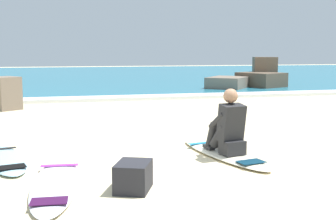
% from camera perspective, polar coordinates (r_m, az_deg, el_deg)
% --- Properties ---
extents(ground_plane, '(80.00, 80.00, 0.00)m').
position_cam_1_polar(ground_plane, '(6.47, -2.50, -6.14)').
color(ground_plane, beige).
extents(sea, '(80.00, 28.00, 0.10)m').
position_cam_1_polar(sea, '(27.59, -11.69, 4.45)').
color(sea, teal).
rests_on(sea, ground).
extents(breaking_foam, '(80.00, 0.90, 0.11)m').
position_cam_1_polar(breaking_foam, '(13.95, -8.99, 1.48)').
color(breaking_foam, white).
rests_on(breaking_foam, ground).
extents(surfboard_main, '(0.92, 2.28, 0.08)m').
position_cam_1_polar(surfboard_main, '(6.56, 7.24, -5.67)').
color(surfboard_main, '#EFE5C6').
rests_on(surfboard_main, ground).
extents(surfer_seated, '(0.46, 0.75, 0.95)m').
position_cam_1_polar(surfer_seated, '(6.37, 7.91, -2.40)').
color(surfer_seated, '#232326').
rests_on(surfer_seated, surfboard_main).
extents(surfboard_spare_near, '(0.70, 2.33, 0.08)m').
position_cam_1_polar(surfboard_spare_near, '(5.26, -14.60, -9.25)').
color(surfboard_spare_near, silver).
rests_on(surfboard_spare_near, ground).
extents(surfboard_spare_far, '(0.96, 2.01, 0.08)m').
position_cam_1_polar(surfboard_spare_far, '(6.59, -20.71, -6.06)').
color(surfboard_spare_far, '#9ED1E5').
rests_on(surfboard_spare_far, ground).
extents(rock_outcrop_distant, '(3.82, 2.71, 1.31)m').
position_cam_1_polar(rock_outcrop_distant, '(18.38, 10.92, 3.98)').
color(rock_outcrop_distant, '#756656').
rests_on(rock_outcrop_distant, ground).
extents(shoreline_rock, '(0.91, 0.93, 0.88)m').
position_cam_1_polar(shoreline_rock, '(12.34, -20.67, 2.07)').
color(shoreline_rock, '#756656').
rests_on(shoreline_rock, ground).
extents(beach_bag, '(0.52, 0.58, 0.32)m').
position_cam_1_polar(beach_bag, '(4.92, -4.58, -8.70)').
color(beach_bag, '#232328').
rests_on(beach_bag, ground).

